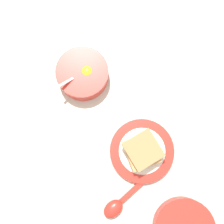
% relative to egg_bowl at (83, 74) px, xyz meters
% --- Properties ---
extents(ground_plane, '(3.00, 3.00, 0.00)m').
position_rel_egg_bowl_xyz_m(ground_plane, '(0.20, 0.20, -0.03)').
color(ground_plane, beige).
extents(egg_bowl, '(0.15, 0.15, 0.08)m').
position_rel_egg_bowl_xyz_m(egg_bowl, '(0.00, 0.00, 0.00)').
color(egg_bowl, red).
rests_on(egg_bowl, ground_plane).
extents(toast_plate, '(0.18, 0.18, 0.02)m').
position_rel_egg_bowl_xyz_m(toast_plate, '(0.22, 0.17, -0.02)').
color(toast_plate, red).
rests_on(toast_plate, ground_plane).
extents(toast_sandwich, '(0.12, 0.12, 0.04)m').
position_rel_egg_bowl_xyz_m(toast_sandwich, '(0.22, 0.17, 0.01)').
color(toast_sandwich, tan).
rests_on(toast_sandwich, toast_plate).
extents(soup_spoon, '(0.11, 0.12, 0.03)m').
position_rel_egg_bowl_xyz_m(soup_spoon, '(0.38, 0.09, -0.02)').
color(soup_spoon, red).
rests_on(soup_spoon, ground_plane).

